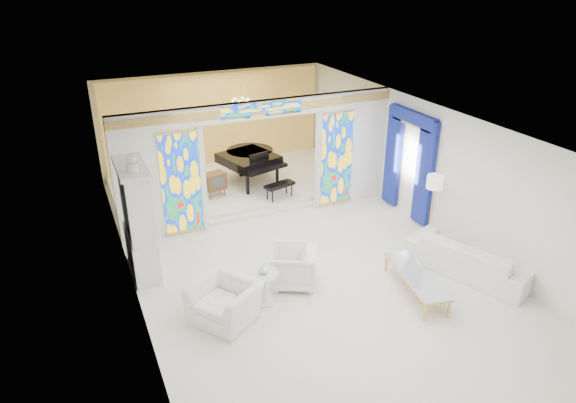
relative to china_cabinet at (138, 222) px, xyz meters
name	(u,v)px	position (x,y,z in m)	size (l,w,h in m)	color
floor	(296,253)	(3.22, -0.60, -1.17)	(12.00, 12.00, 0.00)	white
ceiling	(297,122)	(3.22, -0.60, 1.83)	(7.00, 12.00, 0.02)	white
wall_back	(215,120)	(3.22, 5.40, 0.33)	(7.00, 0.02, 3.00)	white
wall_front	(516,383)	(3.22, -6.60, 0.33)	(7.00, 0.02, 3.00)	white
wall_left	(126,222)	(-0.28, -0.60, 0.33)	(0.02, 12.00, 3.00)	white
wall_right	(430,167)	(6.72, -0.60, 0.33)	(0.02, 12.00, 3.00)	white
partition_wall	(262,155)	(3.22, 1.40, 0.48)	(7.00, 0.22, 3.00)	white
stained_glass_left	(181,184)	(1.19, 1.29, 0.13)	(0.90, 0.04, 2.40)	gold
stained_glass_right	(337,159)	(5.25, 1.29, 0.13)	(0.90, 0.04, 2.40)	gold
stained_glass_transom	(262,109)	(3.22, 1.29, 1.65)	(2.00, 0.04, 0.34)	gold
alcove_platform	(236,184)	(3.22, 3.50, -1.08)	(6.80, 3.80, 0.18)	white
gold_curtain_back	(216,121)	(3.22, 5.28, 0.33)	(6.70, 0.10, 2.90)	gold
chandelier	(241,100)	(3.42, 3.40, 1.38)	(0.48, 0.48, 0.30)	gold
blue_drapes	(409,156)	(6.62, 0.10, 0.41)	(0.14, 1.85, 2.65)	navy
china_cabinet	(138,222)	(0.00, 0.00, 0.00)	(0.56, 1.46, 2.72)	silver
armchair_left	(224,301)	(1.06, -2.20, -0.80)	(1.13, 0.99, 0.73)	white
armchair_right	(293,267)	(2.66, -1.70, -0.77)	(0.85, 0.87, 0.79)	white
sofa	(470,257)	(6.17, -2.80, -0.80)	(2.52, 0.99, 0.74)	white
side_table	(264,283)	(1.89, -2.06, -0.73)	(0.59, 0.59, 0.67)	silver
vase	(264,268)	(1.89, -2.06, -0.40)	(0.19, 0.19, 0.20)	silver
coffee_table	(416,276)	(4.70, -2.95, -0.79)	(0.89, 1.92, 0.41)	silver
floor_lamp	(435,185)	(6.42, -1.17, 0.15)	(0.45, 0.45, 1.54)	gold
grand_piano	(250,158)	(3.63, 3.39, -0.29)	(1.85, 2.83, 1.03)	black
tv_console	(215,181)	(2.37, 2.77, -0.56)	(0.64, 0.50, 0.65)	brown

